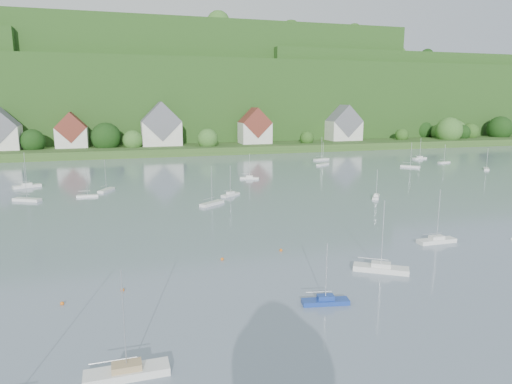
% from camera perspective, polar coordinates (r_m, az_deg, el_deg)
% --- Properties ---
extents(far_shore_strip, '(600.00, 60.00, 3.00)m').
position_cam_1_polar(far_shore_strip, '(208.71, -13.26, 5.52)').
color(far_shore_strip, '#2C511E').
rests_on(far_shore_strip, ground).
extents(forested_ridge, '(620.00, 181.22, 69.89)m').
position_cam_1_polar(forested_ridge, '(276.30, -14.28, 11.23)').
color(forested_ridge, '#1C3F14').
rests_on(forested_ridge, ground).
extents(village_building_0, '(14.00, 10.40, 16.00)m').
position_cam_1_polar(village_building_0, '(199.45, -29.19, 6.47)').
color(village_building_0, beige).
rests_on(village_building_0, far_shore_strip).
extents(village_building_1, '(12.00, 9.36, 14.00)m').
position_cam_1_polar(village_building_1, '(197.63, -21.92, 6.82)').
color(village_building_1, beige).
rests_on(village_building_1, far_shore_strip).
extents(village_building_2, '(16.00, 11.44, 18.00)m').
position_cam_1_polar(village_building_2, '(196.48, -11.69, 7.81)').
color(village_building_2, beige).
rests_on(village_building_2, far_shore_strip).
extents(village_building_3, '(13.00, 10.40, 15.50)m').
position_cam_1_polar(village_building_3, '(202.02, -0.15, 7.89)').
color(village_building_3, beige).
rests_on(village_building_3, far_shore_strip).
extents(village_building_4, '(15.00, 10.40, 16.50)m').
position_cam_1_polar(village_building_4, '(222.57, 10.84, 8.04)').
color(village_building_4, beige).
rests_on(village_building_4, far_shore_strip).
extents(near_sailboat_1, '(5.14, 2.24, 6.71)m').
position_cam_1_polar(near_sailboat_1, '(50.22, 8.61, -13.16)').
color(near_sailboat_1, navy).
rests_on(near_sailboat_1, ground).
extents(near_sailboat_2, '(6.49, 1.90, 8.73)m').
position_cam_1_polar(near_sailboat_2, '(39.45, -15.72, -20.64)').
color(near_sailboat_2, white).
rests_on(near_sailboat_2, ground).
extents(near_sailboat_3, '(6.07, 1.72, 8.18)m').
position_cam_1_polar(near_sailboat_3, '(74.85, 21.50, -5.56)').
color(near_sailboat_3, white).
rests_on(near_sailboat_3, ground).
extents(near_sailboat_4, '(6.73, 5.27, 9.16)m').
position_cam_1_polar(near_sailboat_4, '(60.45, 15.24, -9.08)').
color(near_sailboat_4, white).
rests_on(near_sailboat_4, ground).
extents(mooring_buoy_0, '(0.43, 0.43, 0.43)m').
position_cam_1_polar(mooring_buoy_0, '(53.74, -22.93, -12.75)').
color(mooring_buoy_0, orange).
rests_on(mooring_buoy_0, ground).
extents(mooring_buoy_2, '(0.45, 0.45, 0.45)m').
position_cam_1_polar(mooring_buoy_2, '(66.19, 3.12, -7.33)').
color(mooring_buoy_2, orange).
rests_on(mooring_buoy_2, ground).
extents(mooring_buoy_3, '(0.45, 0.45, 0.45)m').
position_cam_1_polar(mooring_buoy_3, '(62.69, -4.22, -8.42)').
color(mooring_buoy_3, orange).
rests_on(mooring_buoy_3, ground).
extents(mooring_buoy_4, '(0.44, 0.44, 0.44)m').
position_cam_1_polar(mooring_buoy_4, '(81.44, 29.17, -5.22)').
color(mooring_buoy_4, silver).
rests_on(mooring_buoy_4, ground).
extents(mooring_buoy_5, '(0.42, 0.42, 0.42)m').
position_cam_1_polar(mooring_buoy_5, '(55.04, -16.24, -11.71)').
color(mooring_buoy_5, orange).
rests_on(mooring_buoy_5, ground).
extents(far_sailboat_cluster, '(189.75, 68.83, 8.71)m').
position_cam_1_polar(far_sailboat_cluster, '(127.51, -6.99, 1.78)').
color(far_sailboat_cluster, white).
rests_on(far_sailboat_cluster, ground).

